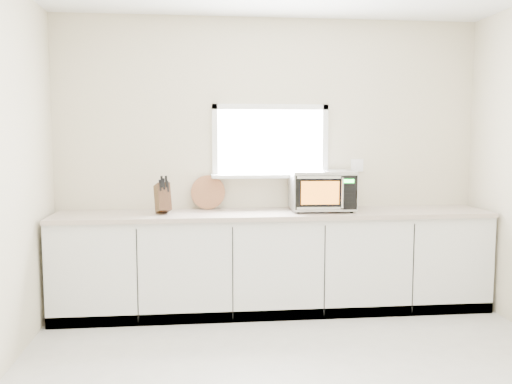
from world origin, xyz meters
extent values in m
cube|color=beige|center=(0.00, 2.00, 1.35)|extent=(4.00, 0.02, 2.70)
cube|color=white|center=(0.00, 1.99, 1.55)|extent=(1.00, 0.02, 0.60)
cube|color=white|center=(0.00, 1.92, 1.23)|extent=(1.12, 0.16, 0.03)
cube|color=white|center=(0.00, 1.97, 1.88)|extent=(1.10, 0.04, 0.05)
cube|color=white|center=(0.00, 1.97, 1.23)|extent=(1.10, 0.04, 0.05)
cube|color=white|center=(-0.53, 1.97, 1.55)|extent=(0.05, 0.04, 0.70)
cube|color=white|center=(0.53, 1.97, 1.55)|extent=(0.05, 0.04, 0.70)
cube|color=white|center=(0.85, 1.99, 1.32)|extent=(0.12, 0.01, 0.12)
cube|color=silver|center=(0.00, 1.70, 0.44)|extent=(3.92, 0.60, 0.88)
cube|color=#BDAA9C|center=(0.00, 1.69, 0.90)|extent=(3.92, 0.64, 0.04)
cylinder|color=black|center=(0.20, 1.57, 0.93)|extent=(0.03, 0.03, 0.02)
cylinder|color=black|center=(0.21, 1.91, 0.93)|extent=(0.03, 0.03, 0.02)
cylinder|color=black|center=(0.67, 1.55, 0.93)|extent=(0.03, 0.03, 0.02)
cylinder|color=black|center=(0.69, 1.89, 0.93)|extent=(0.03, 0.03, 0.02)
cube|color=#B3B6BB|center=(0.44, 1.73, 1.11)|extent=(0.59, 0.46, 0.34)
cube|color=black|center=(0.43, 1.51, 1.11)|extent=(0.55, 0.04, 0.30)
cube|color=orange|center=(0.38, 1.50, 1.11)|extent=(0.34, 0.02, 0.20)
cylinder|color=silver|center=(0.57, 1.47, 1.11)|extent=(0.02, 0.02, 0.27)
cube|color=black|center=(0.63, 1.49, 1.11)|extent=(0.14, 0.01, 0.29)
cube|color=#19FF33|center=(0.63, 1.49, 1.21)|extent=(0.10, 0.01, 0.03)
cube|color=silver|center=(0.44, 1.73, 1.28)|extent=(0.59, 0.46, 0.01)
cube|color=#4D341B|center=(-1.00, 1.69, 1.06)|extent=(0.17, 0.26, 0.28)
cube|color=black|center=(-1.01, 1.63, 1.17)|extent=(0.03, 0.05, 0.10)
cube|color=black|center=(-0.98, 1.64, 1.19)|extent=(0.03, 0.05, 0.10)
cube|color=black|center=(-0.95, 1.65, 1.16)|extent=(0.03, 0.05, 0.10)
cube|color=black|center=(-1.00, 1.63, 1.21)|extent=(0.03, 0.05, 0.10)
cube|color=black|center=(-0.96, 1.65, 1.21)|extent=(0.03, 0.05, 0.10)
cylinder|color=#965B3A|center=(-0.59, 1.94, 1.08)|extent=(0.32, 0.08, 0.32)
cylinder|color=#B3B6BB|center=(0.63, 1.90, 1.00)|extent=(0.15, 0.15, 0.17)
cylinder|color=black|center=(0.63, 1.90, 1.11)|extent=(0.15, 0.15, 0.04)
camera|label=1|loc=(-0.69, -3.11, 1.60)|focal=38.00mm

